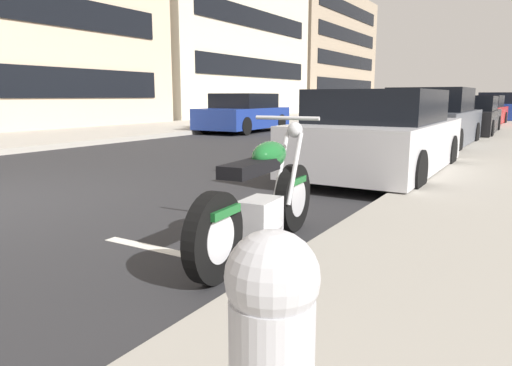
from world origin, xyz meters
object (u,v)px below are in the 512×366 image
parked_motorcycle (262,202)px  parked_car_near_corner (380,136)px  car_opposite_curb (244,114)px  parked_car_behind_motorcycle (479,112)px  parked_car_at_intersection (467,117)px  crossing_truck (430,100)px  parked_car_second_in_row (496,108)px  parked_car_across_street (430,121)px

parked_motorcycle → parked_car_near_corner: 4.30m
parked_car_near_corner → car_opposite_curb: bearing=44.7°
parked_car_behind_motorcycle → car_opposite_curb: size_ratio=1.02×
parked_car_near_corner → parked_car_at_intersection: 9.59m
crossing_truck → car_opposite_curb: bearing=91.1°
parked_motorcycle → parked_car_second_in_row: size_ratio=0.49×
parked_car_behind_motorcycle → parked_car_second_in_row: 5.30m
parked_motorcycle → parked_car_near_corner: bearing=-0.7°
parked_car_second_in_row → parked_motorcycle: bearing=177.4°
car_opposite_curb → parked_car_across_street: bearing=68.8°
parked_car_across_street → car_opposite_curb: size_ratio=1.02×
parked_car_second_in_row → crossing_truck: size_ratio=0.81×
parked_motorcycle → parked_car_across_street: 9.14m
parked_car_near_corner → parked_car_second_in_row: parked_car_second_in_row is taller
parked_motorcycle → car_opposite_curb: bearing=28.6°
parked_car_behind_motorcycle → car_opposite_curb: (-7.68, 7.17, 0.04)m
parked_motorcycle → crossing_truck: crossing_truck is taller
parked_motorcycle → parked_car_second_in_row: 24.56m
parked_car_across_street → parked_car_behind_motorcycle: bearing=0.5°
parked_car_across_street → parked_car_behind_motorcycle: 10.14m
parked_car_second_in_row → car_opposite_curb: 14.94m
parked_car_behind_motorcycle → car_opposite_curb: bearing=139.3°
parked_car_second_in_row → parked_car_at_intersection: bearing=176.8°
parked_car_at_intersection → crossing_truck: bearing=13.3°
parked_car_across_street → parked_car_at_intersection: parked_car_across_street is taller
parked_car_near_corner → crossing_truck: 31.80m
parked_car_second_in_row → car_opposite_curb: bearing=147.3°
parked_car_second_in_row → crossing_truck: (11.06, 5.50, 0.33)m
parked_car_at_intersection → parked_car_second_in_row: size_ratio=1.05×
parked_car_behind_motorcycle → crossing_truck: bearing=20.2°
parked_car_second_in_row → parked_car_across_street: bearing=175.9°
parked_car_across_street → crossing_truck: 27.01m
parked_motorcycle → crossing_truck: 36.08m
parked_car_across_street → crossing_truck: (26.50, 5.21, 0.33)m
parked_car_second_in_row → crossing_truck: crossing_truck is taller
parked_car_behind_motorcycle → parked_car_second_in_row: parked_car_second_in_row is taller
parked_motorcycle → parked_car_at_intersection: (13.87, 0.19, 0.20)m
parked_motorcycle → parked_car_behind_motorcycle: parked_car_behind_motorcycle is taller
car_opposite_curb → parked_car_behind_motorcycle: bearing=134.9°
parked_car_at_intersection → crossing_truck: (21.75, 5.47, 0.39)m
parked_car_at_intersection → car_opposite_curb: 7.72m
parked_car_at_intersection → parked_car_second_in_row: parked_car_second_in_row is taller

